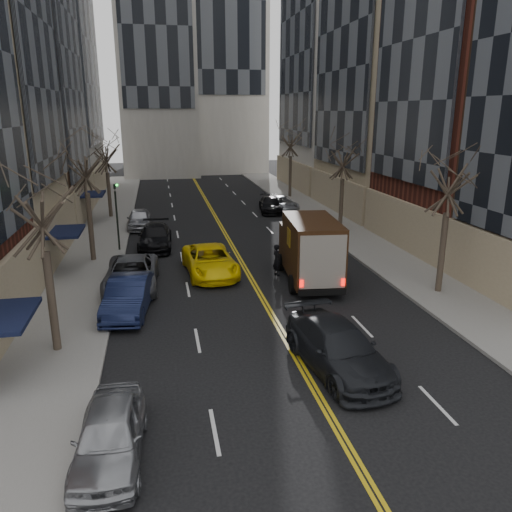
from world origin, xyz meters
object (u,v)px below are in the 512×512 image
Objects in this scene: ups_truck at (310,250)px; observer_sedan at (338,348)px; taxi at (210,261)px; pedestrian at (277,260)px.

ups_truck is 1.13× the size of observer_sedan.
ups_truck is at bearing 71.57° from observer_sedan.
ups_truck is 5.64m from taxi.
observer_sedan is 3.31× the size of pedestrian.
taxi is at bearing 98.41° from observer_sedan.
taxi is (-5.07, 2.26, -0.99)m from ups_truck.
pedestrian is (0.33, 10.64, 0.07)m from observer_sedan.
pedestrian reaches higher than taxi.
pedestrian is (3.63, -0.85, 0.11)m from taxi.
observer_sedan reaches higher than taxi.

